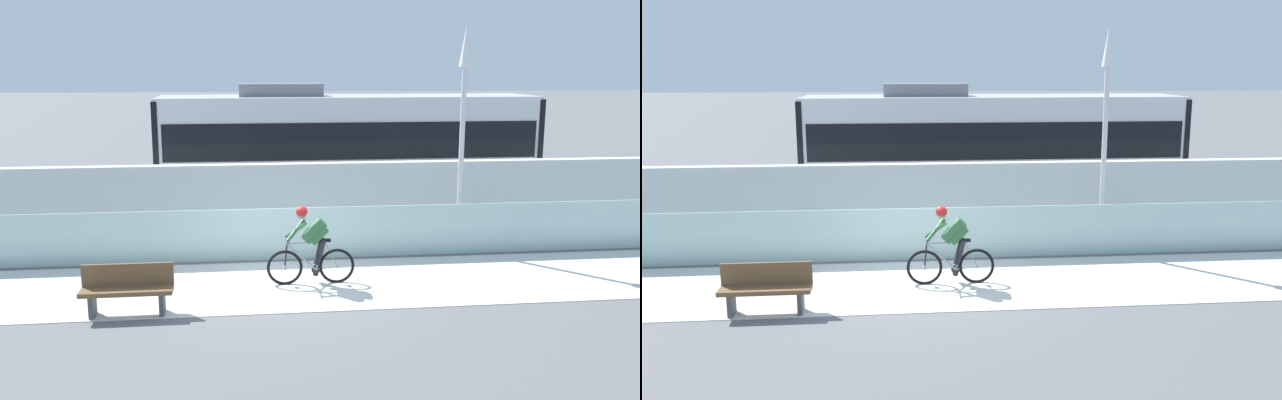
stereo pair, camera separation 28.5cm
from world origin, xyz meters
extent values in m
plane|color=slate|center=(0.00, 0.00, 0.00)|extent=(200.00, 200.00, 0.00)
cube|color=silver|center=(0.00, 0.00, 0.01)|extent=(32.00, 3.20, 0.01)
cube|color=silver|center=(0.00, 1.85, 0.59)|extent=(32.00, 0.05, 1.18)
cube|color=silver|center=(0.00, 3.65, 0.97)|extent=(32.00, 0.36, 1.93)
cube|color=#595654|center=(0.00, 6.13, 0.00)|extent=(32.00, 0.08, 0.01)
cube|color=#595654|center=(0.00, 7.57, 0.00)|extent=(32.00, 0.08, 0.01)
cube|color=silver|center=(2.38, 6.85, 1.90)|extent=(11.00, 2.50, 3.10)
cube|color=black|center=(2.38, 6.85, 2.25)|extent=(10.56, 2.54, 1.04)
cube|color=#4C4C51|center=(2.38, 6.85, 0.53)|extent=(10.78, 2.53, 0.28)
cube|color=slate|center=(0.40, 6.85, 3.63)|extent=(2.40, 1.10, 0.36)
cube|color=#232326|center=(-1.14, 6.85, 0.36)|extent=(1.40, 1.88, 0.20)
cylinder|color=black|center=(-1.14, 6.13, 0.30)|extent=(0.60, 0.10, 0.60)
cylinder|color=black|center=(-1.14, 7.57, 0.30)|extent=(0.60, 0.10, 0.60)
cube|color=#232326|center=(5.90, 6.85, 0.36)|extent=(1.40, 1.88, 0.20)
cylinder|color=black|center=(5.90, 6.13, 0.30)|extent=(0.60, 0.10, 0.60)
cylinder|color=black|center=(5.90, 7.57, 0.30)|extent=(0.60, 0.10, 0.60)
cube|color=black|center=(-3.07, 6.85, 1.90)|extent=(0.16, 2.54, 2.94)
cube|color=black|center=(7.83, 6.85, 1.90)|extent=(0.16, 2.54, 2.94)
torus|color=black|center=(0.05, 0.00, 0.36)|extent=(0.72, 0.06, 0.72)
cylinder|color=#99999E|center=(0.05, 0.00, 0.36)|extent=(0.07, 0.10, 0.07)
torus|color=black|center=(1.10, 0.00, 0.36)|extent=(0.72, 0.06, 0.72)
cylinder|color=#99999E|center=(1.10, 0.00, 0.36)|extent=(0.07, 0.10, 0.07)
cylinder|color=#99999E|center=(0.39, 0.00, 0.57)|extent=(0.60, 0.04, 0.58)
cylinder|color=#99999E|center=(0.77, 0.00, 0.59)|extent=(0.22, 0.04, 0.59)
cylinder|color=#99999E|center=(0.48, 0.00, 0.86)|extent=(0.76, 0.04, 0.07)
cylinder|color=#99999E|center=(0.89, 0.00, 0.33)|extent=(0.43, 0.03, 0.09)
cylinder|color=#99999E|center=(0.98, 0.00, 0.62)|extent=(0.27, 0.02, 0.53)
cylinder|color=black|center=(0.08, 0.00, 0.60)|extent=(0.08, 0.03, 0.49)
cube|color=black|center=(0.86, 0.00, 0.90)|extent=(0.24, 0.10, 0.05)
cylinder|color=black|center=(0.10, 0.00, 0.95)|extent=(0.03, 0.58, 0.03)
cylinder|color=#262628|center=(0.68, 0.00, 0.30)|extent=(0.18, 0.02, 0.18)
cube|color=#33663F|center=(0.64, 0.00, 1.11)|extent=(0.50, 0.28, 0.51)
cube|color=#336638|center=(0.73, 0.00, 1.02)|extent=(0.38, 0.30, 0.38)
sphere|color=#997051|center=(0.40, 0.00, 1.46)|extent=(0.20, 0.20, 0.20)
sphere|color=red|center=(0.40, 0.00, 1.49)|extent=(0.23, 0.23, 0.23)
cylinder|color=#33663F|center=(0.28, 0.00, 1.12)|extent=(0.44, 0.41, 0.41)
cylinder|color=#33663F|center=(0.28, 0.00, 1.12)|extent=(0.44, 0.41, 0.41)
cylinder|color=black|center=(0.75, 0.00, 0.55)|extent=(0.29, 0.33, 0.80)
cylinder|color=black|center=(0.75, 0.00, 0.69)|extent=(0.29, 0.33, 0.54)
cylinder|color=gray|center=(4.32, 2.15, 0.10)|extent=(0.24, 0.24, 0.20)
cylinder|color=silver|center=(4.32, 2.15, 2.20)|extent=(0.12, 0.12, 4.20)
cone|color=white|center=(4.32, 2.15, 4.75)|extent=(0.28, 0.28, 0.90)
cube|color=brown|center=(-2.80, -1.35, 0.45)|extent=(1.60, 0.44, 0.08)
cube|color=brown|center=(-2.80, -1.15, 0.69)|extent=(1.60, 0.06, 0.40)
cube|color=#4C4C51|center=(-3.40, -1.35, 0.21)|extent=(0.08, 0.36, 0.41)
cube|color=#4C4C51|center=(-2.20, -1.35, 0.21)|extent=(0.08, 0.36, 0.41)
camera|label=1|loc=(-0.74, -12.92, 4.33)|focal=37.83mm
camera|label=2|loc=(-0.45, -12.95, 4.33)|focal=37.83mm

